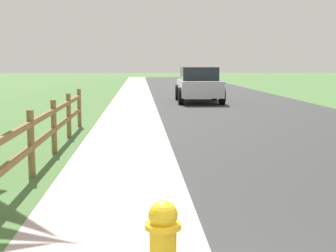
# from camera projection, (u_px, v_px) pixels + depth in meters

# --- Properties ---
(ground_plane) EXTENTS (120.00, 120.00, 0.00)m
(ground_plane) POSITION_uv_depth(u_px,v_px,m) (152.00, 95.00, 27.47)
(ground_plane) COLOR #476C38
(road_asphalt) EXTENTS (7.00, 66.00, 0.01)m
(road_asphalt) POSITION_uv_depth(u_px,v_px,m) (210.00, 93.00, 29.65)
(road_asphalt) COLOR #313131
(road_asphalt) RESTS_ON ground
(curb_concrete) EXTENTS (6.00, 66.00, 0.01)m
(curb_concrete) POSITION_uv_depth(u_px,v_px,m) (100.00, 93.00, 29.28)
(curb_concrete) COLOR #BBA6A5
(curb_concrete) RESTS_ON ground
(grass_verge) EXTENTS (5.00, 66.00, 0.00)m
(grass_verge) POSITION_uv_depth(u_px,v_px,m) (75.00, 93.00, 29.20)
(grass_verge) COLOR #476C38
(grass_verge) RESTS_ON ground
(rail_fence) EXTENTS (0.11, 12.71, 1.08)m
(rail_fence) POSITION_uv_depth(u_px,v_px,m) (31.00, 139.00, 7.78)
(rail_fence) COLOR brown
(rail_fence) RESTS_ON ground
(parked_suv_silver) EXTENTS (2.10, 4.27, 1.61)m
(parked_suv_silver) POSITION_uv_depth(u_px,v_px,m) (199.00, 84.00, 22.71)
(parked_suv_silver) COLOR #B7BABF
(parked_suv_silver) RESTS_ON ground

